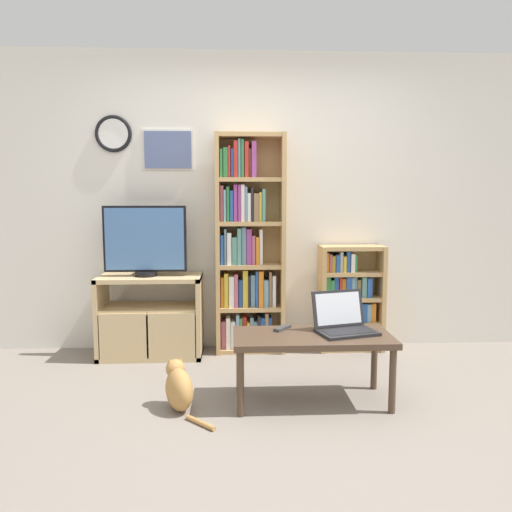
{
  "coord_description": "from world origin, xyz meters",
  "views": [
    {
      "loc": [
        -0.23,
        -2.76,
        1.35
      ],
      "look_at": [
        -0.05,
        0.92,
        0.91
      ],
      "focal_mm": 35.0,
      "sensor_mm": 36.0,
      "label": 1
    }
  ],
  "objects_px": {
    "television": "(145,241)",
    "coffee_table": "(312,342)",
    "remote_near_laptop": "(283,328)",
    "laptop": "(343,322)",
    "cat": "(179,387)",
    "bookshelf_short": "(349,300)",
    "tv_stand": "(151,316)",
    "bookshelf_tall": "(247,250)"
  },
  "relations": [
    {
      "from": "tv_stand",
      "to": "remote_near_laptop",
      "type": "xyz_separation_m",
      "value": [
        1.03,
        -0.89,
        0.12
      ]
    },
    {
      "from": "laptop",
      "to": "tv_stand",
      "type": "bearing_deg",
      "value": 130.31
    },
    {
      "from": "coffee_table",
      "to": "bookshelf_short",
      "type": "bearing_deg",
      "value": 65.96
    },
    {
      "from": "bookshelf_tall",
      "to": "bookshelf_short",
      "type": "distance_m",
      "value": 1.01
    },
    {
      "from": "television",
      "to": "coffee_table",
      "type": "xyz_separation_m",
      "value": [
        1.24,
        -1.02,
        -0.58
      ]
    },
    {
      "from": "bookshelf_short",
      "to": "cat",
      "type": "xyz_separation_m",
      "value": [
        -1.38,
        -1.22,
        -0.3
      ]
    },
    {
      "from": "tv_stand",
      "to": "television",
      "type": "height_order",
      "value": "television"
    },
    {
      "from": "remote_near_laptop",
      "to": "tv_stand",
      "type": "bearing_deg",
      "value": 177.36
    },
    {
      "from": "bookshelf_short",
      "to": "coffee_table",
      "type": "xyz_separation_m",
      "value": [
        -0.51,
        -1.14,
        -0.04
      ]
    },
    {
      "from": "television",
      "to": "laptop",
      "type": "height_order",
      "value": "television"
    },
    {
      "from": "television",
      "to": "coffee_table",
      "type": "relative_size",
      "value": 0.66
    },
    {
      "from": "coffee_table",
      "to": "television",
      "type": "bearing_deg",
      "value": 140.67
    },
    {
      "from": "remote_near_laptop",
      "to": "bookshelf_short",
      "type": "bearing_deg",
      "value": 93.59
    },
    {
      "from": "television",
      "to": "cat",
      "type": "bearing_deg",
      "value": -71.08
    },
    {
      "from": "tv_stand",
      "to": "laptop",
      "type": "relative_size",
      "value": 1.97
    },
    {
      "from": "laptop",
      "to": "bookshelf_short",
      "type": "bearing_deg",
      "value": 59.04
    },
    {
      "from": "television",
      "to": "bookshelf_short",
      "type": "relative_size",
      "value": 0.74
    },
    {
      "from": "bookshelf_tall",
      "to": "bookshelf_short",
      "type": "relative_size",
      "value": 2.03
    },
    {
      "from": "laptop",
      "to": "cat",
      "type": "xyz_separation_m",
      "value": [
        -1.08,
        -0.14,
        -0.37
      ]
    },
    {
      "from": "bookshelf_tall",
      "to": "bookshelf_short",
      "type": "xyz_separation_m",
      "value": [
        0.9,
        0.0,
        -0.45
      ]
    },
    {
      "from": "tv_stand",
      "to": "remote_near_laptop",
      "type": "distance_m",
      "value": 1.36
    },
    {
      "from": "coffee_table",
      "to": "cat",
      "type": "bearing_deg",
      "value": -174.72
    },
    {
      "from": "remote_near_laptop",
      "to": "cat",
      "type": "bearing_deg",
      "value": -124.58
    },
    {
      "from": "remote_near_laptop",
      "to": "cat",
      "type": "relative_size",
      "value": 0.32
    },
    {
      "from": "bookshelf_short",
      "to": "cat",
      "type": "relative_size",
      "value": 1.94
    },
    {
      "from": "television",
      "to": "laptop",
      "type": "xyz_separation_m",
      "value": [
        1.46,
        -0.96,
        -0.47
      ]
    },
    {
      "from": "television",
      "to": "cat",
      "type": "distance_m",
      "value": 1.43
    },
    {
      "from": "tv_stand",
      "to": "bookshelf_short",
      "type": "bearing_deg",
      "value": 4.07
    },
    {
      "from": "television",
      "to": "bookshelf_short",
      "type": "bearing_deg",
      "value": 4.05
    },
    {
      "from": "tv_stand",
      "to": "bookshelf_tall",
      "type": "distance_m",
      "value": 0.99
    },
    {
      "from": "laptop",
      "to": "bookshelf_tall",
      "type": "bearing_deg",
      "value": 103.51
    },
    {
      "from": "bookshelf_tall",
      "to": "remote_near_laptop",
      "type": "height_order",
      "value": "bookshelf_tall"
    },
    {
      "from": "laptop",
      "to": "cat",
      "type": "relative_size",
      "value": 0.91
    },
    {
      "from": "television",
      "to": "remote_near_laptop",
      "type": "height_order",
      "value": "television"
    },
    {
      "from": "cat",
      "to": "remote_near_laptop",
      "type": "bearing_deg",
      "value": -5.54
    },
    {
      "from": "bookshelf_tall",
      "to": "cat",
      "type": "distance_m",
      "value": 1.51
    },
    {
      "from": "bookshelf_tall",
      "to": "remote_near_laptop",
      "type": "relative_size",
      "value": 12.28
    },
    {
      "from": "bookshelf_tall",
      "to": "coffee_table",
      "type": "height_order",
      "value": "bookshelf_tall"
    },
    {
      "from": "television",
      "to": "remote_near_laptop",
      "type": "xyz_separation_m",
      "value": [
        1.06,
        -0.88,
        -0.52
      ]
    },
    {
      "from": "bookshelf_short",
      "to": "remote_near_laptop",
      "type": "bearing_deg",
      "value": -124.46
    },
    {
      "from": "laptop",
      "to": "cat",
      "type": "distance_m",
      "value": 1.15
    },
    {
      "from": "remote_near_laptop",
      "to": "coffee_table",
      "type": "bearing_deg",
      "value": 1.72
    }
  ]
}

